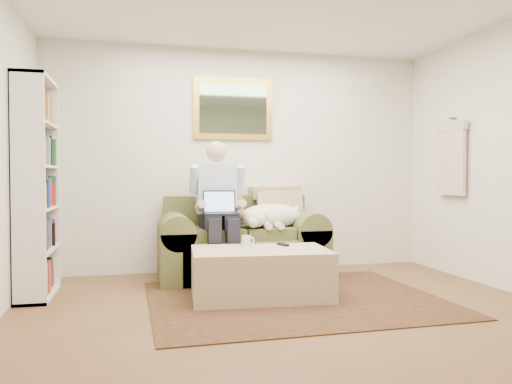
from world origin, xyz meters
name	(u,v)px	position (x,y,z in m)	size (l,w,h in m)	color
room_shell	(298,151)	(0.00, 0.35, 1.30)	(4.51, 5.00, 2.61)	brown
rug	(295,299)	(0.17, 0.94, 0.01)	(2.56, 2.05, 0.01)	black
sofa	(241,250)	(-0.11, 2.02, 0.31)	(1.77, 0.90, 1.06)	olive
seated_man	(219,211)	(-0.37, 1.86, 0.74)	(0.58, 0.83, 1.49)	#8CA1D8
laptop	(220,208)	(-0.37, 1.79, 0.78)	(0.34, 0.27, 0.25)	black
sleeping_dog	(271,216)	(0.21, 1.93, 0.68)	(0.73, 0.46, 0.27)	white
ottoman	(260,274)	(-0.12, 1.07, 0.22)	(1.22, 0.78, 0.44)	tan
coffee_mug	(246,241)	(-0.20, 1.31, 0.49)	(0.08, 0.08, 0.10)	white
tv_remote	(283,245)	(0.15, 1.25, 0.45)	(0.05, 0.15, 0.02)	black
bookshelf	(37,188)	(-2.10, 1.60, 1.00)	(0.28, 0.80, 2.00)	white
wall_mirror	(233,109)	(-0.11, 2.47, 1.90)	(0.94, 0.04, 0.72)	gold
hanging_shirt	(451,155)	(2.19, 1.60, 1.35)	(0.06, 0.52, 0.90)	beige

